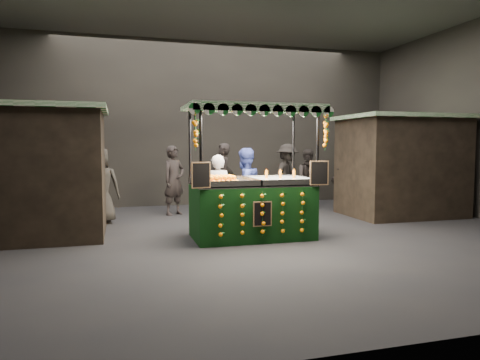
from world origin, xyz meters
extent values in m
plane|color=black|center=(0.00, 0.00, 0.00)|extent=(12.00, 12.00, 0.00)
cube|color=black|center=(0.00, 5.00, 2.50)|extent=(12.00, 0.10, 5.00)
cube|color=black|center=(0.00, -5.00, 2.50)|extent=(12.00, 0.10, 5.00)
cube|color=black|center=(-4.40, 1.00, 1.25)|extent=(2.80, 2.00, 2.50)
cube|color=#115018|center=(-4.40, 1.00, 2.55)|extent=(3.00, 2.20, 0.10)
cube|color=black|center=(4.40, 1.50, 1.25)|extent=(2.80, 2.00, 2.50)
cube|color=#115018|center=(4.40, 1.50, 2.55)|extent=(3.00, 2.20, 0.10)
cube|color=black|center=(-0.18, -0.14, 0.52)|extent=(2.30, 1.26, 1.05)
cube|color=#ABADB1|center=(-0.18, -0.14, 1.07)|extent=(2.30, 1.26, 0.04)
cylinder|color=black|center=(-1.30, -0.74, 1.26)|extent=(0.05, 0.05, 2.51)
cylinder|color=black|center=(0.94, -0.74, 1.26)|extent=(0.05, 0.05, 2.51)
cylinder|color=black|center=(-1.30, 0.45, 1.26)|extent=(0.05, 0.05, 2.51)
cylinder|color=black|center=(0.94, 0.45, 1.26)|extent=(0.05, 0.05, 2.51)
cube|color=#115018|center=(-0.18, -0.14, 2.55)|extent=(2.57, 1.52, 0.08)
cube|color=white|center=(0.44, -0.14, 1.13)|extent=(1.03, 1.13, 0.08)
cube|color=black|center=(-1.32, -0.80, 1.31)|extent=(0.35, 0.10, 0.46)
cube|color=black|center=(0.95, -0.80, 1.31)|extent=(0.35, 0.10, 0.46)
cube|color=black|center=(-0.18, -0.81, 0.58)|extent=(0.36, 0.03, 0.46)
imported|color=#939298|center=(-0.68, 0.71, 0.82)|extent=(0.68, 0.54, 1.63)
imported|color=navy|center=(0.00, 0.99, 0.89)|extent=(1.06, 0.97, 1.77)
imported|color=black|center=(-1.30, 3.16, 0.91)|extent=(0.79, 0.73, 1.82)
imported|color=black|center=(2.59, 3.20, 0.86)|extent=(0.91, 0.75, 1.72)
imported|color=#2B2723|center=(0.13, 3.94, 0.80)|extent=(0.98, 0.51, 1.61)
imported|color=#292421|center=(2.19, 3.90, 0.94)|extent=(1.36, 1.34, 1.88)
imported|color=#2C2824|center=(-3.12, 2.32, 0.89)|extent=(0.88, 0.58, 1.79)
imported|color=black|center=(3.21, 2.29, 0.77)|extent=(0.68, 1.49, 1.55)
imported|color=#292221|center=(0.15, 3.77, 0.94)|extent=(0.61, 0.78, 1.89)
camera|label=1|loc=(-2.70, -8.29, 1.82)|focal=32.59mm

